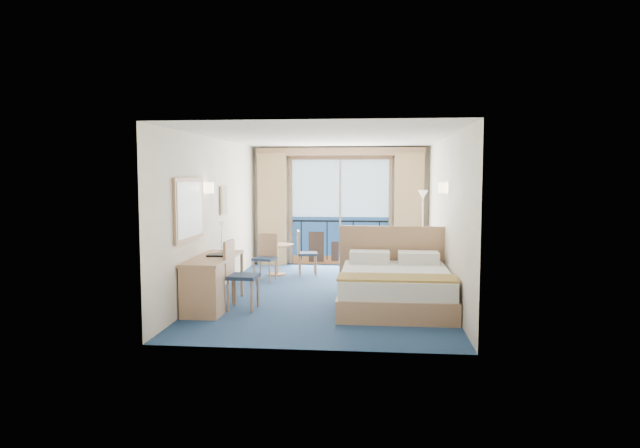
{
  "coord_description": "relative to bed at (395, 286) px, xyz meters",
  "views": [
    {
      "loc": [
        0.82,
        -9.79,
        2.07
      ],
      "look_at": [
        -0.17,
        0.2,
        1.2
      ],
      "focal_mm": 32.0,
      "sensor_mm": 36.0,
      "label": 1
    }
  ],
  "objects": [
    {
      "name": "folder",
      "position": [
        -2.77,
        -0.21,
        0.48
      ],
      "size": [
        0.34,
        0.26,
        0.03
      ],
      "primitive_type": "cube",
      "rotation": [
        0.0,
        0.0,
        0.06
      ],
      "color": "black",
      "rests_on": "desk"
    },
    {
      "name": "phone",
      "position": [
        0.67,
        1.41,
        0.23
      ],
      "size": [
        0.2,
        0.18,
        0.07
      ],
      "primitive_type": "cube",
      "rotation": [
        0.0,
        0.0,
        -0.37
      ],
      "color": "white",
      "rests_on": "nightstand"
    },
    {
      "name": "pelmet",
      "position": [
        -1.12,
        4.03,
        2.25
      ],
      "size": [
        3.8,
        0.25,
        0.18
      ],
      "primitive_type": "cube",
      "color": "#A07A57",
      "rests_on": "room_walls"
    },
    {
      "name": "wall_print",
      "position": [
        -3.1,
        1.38,
        1.27
      ],
      "size": [
        0.04,
        0.42,
        0.52
      ],
      "color": "#A07A57",
      "rests_on": "room_walls"
    },
    {
      "name": "desk",
      "position": [
        -2.82,
        -0.74,
        0.11
      ],
      "size": [
        0.58,
        1.69,
        0.79
      ],
      "color": "#A07A57",
      "rests_on": "ground"
    },
    {
      "name": "desk_lamp",
      "position": [
        -2.84,
        0.26,
        0.83
      ],
      "size": [
        0.13,
        0.13,
        0.49
      ],
      "color": "silver",
      "rests_on": "desk"
    },
    {
      "name": "mirror",
      "position": [
        -3.1,
        -0.57,
        1.22
      ],
      "size": [
        0.05,
        1.25,
        0.95
      ],
      "color": "#A07A57",
      "rests_on": "room_walls"
    },
    {
      "name": "sconce_right",
      "position": [
        0.82,
        0.78,
        1.52
      ],
      "size": [
        0.18,
        0.18,
        0.18
      ],
      "primitive_type": "cylinder",
      "color": "beige",
      "rests_on": "room_walls"
    },
    {
      "name": "floor",
      "position": [
        -1.12,
        0.93,
        -0.33
      ],
      "size": [
        6.5,
        6.5,
        0.0
      ],
      "primitive_type": "plane",
      "color": "navy",
      "rests_on": "ground"
    },
    {
      "name": "table_chair_a",
      "position": [
        -1.78,
        2.67,
        0.19
      ],
      "size": [
        0.47,
        0.46,
        0.92
      ],
      "rotation": [
        0.0,
        0.0,
        1.76
      ],
      "color": "#1F2D48",
      "rests_on": "ground"
    },
    {
      "name": "desk_chair",
      "position": [
        -2.42,
        -0.38,
        0.27
      ],
      "size": [
        0.49,
        0.48,
        1.06
      ],
      "rotation": [
        0.0,
        0.0,
        1.52
      ],
      "color": "#1F2D48",
      "rests_on": "ground"
    },
    {
      "name": "curtain_right",
      "position": [
        0.43,
        4.0,
        0.95
      ],
      "size": [
        0.65,
        0.22,
        2.55
      ],
      "primitive_type": "cube",
      "color": "tan",
      "rests_on": "room_walls"
    },
    {
      "name": "sconce_left",
      "position": [
        -3.06,
        0.33,
        1.52
      ],
      "size": [
        0.18,
        0.18,
        0.18
      ],
      "primitive_type": "cylinder",
      "color": "beige",
      "rests_on": "room_walls"
    },
    {
      "name": "balcony_door",
      "position": [
        -1.13,
        4.15,
        0.81
      ],
      "size": [
        2.36,
        0.03,
        2.52
      ],
      "color": "navy",
      "rests_on": "room_walls"
    },
    {
      "name": "bed",
      "position": [
        0.0,
        0.0,
        0.0
      ],
      "size": [
        1.87,
        2.23,
        1.18
      ],
      "color": "#A07A57",
      "rests_on": "ground"
    },
    {
      "name": "table_chair_b",
      "position": [
        -2.43,
        1.99,
        0.19
      ],
      "size": [
        0.46,
        0.47,
        0.92
      ],
      "rotation": [
        0.0,
        0.0,
        -0.19
      ],
      "color": "#1F2D48",
      "rests_on": "ground"
    },
    {
      "name": "floor_lamp",
      "position": [
        0.7,
        3.59,
        0.98
      ],
      "size": [
        0.24,
        0.24,
        1.73
      ],
      "color": "silver",
      "rests_on": "ground"
    },
    {
      "name": "nightstand",
      "position": [
        0.66,
        1.46,
        -0.07
      ],
      "size": [
        0.4,
        0.38,
        0.52
      ],
      "primitive_type": "cube",
      "color": "#A97B59",
      "rests_on": "ground"
    },
    {
      "name": "room_walls",
      "position": [
        -1.12,
        0.93,
        1.45
      ],
      "size": [
        4.04,
        6.54,
        2.72
      ],
      "color": "beige",
      "rests_on": "ground"
    },
    {
      "name": "armchair",
      "position": [
        0.53,
        2.74,
        0.03
      ],
      "size": [
        1.05,
        1.06,
        0.72
      ],
      "primitive_type": "imported",
      "rotation": [
        0.0,
        0.0,
        3.63
      ],
      "color": "#41474E",
      "rests_on": "ground"
    },
    {
      "name": "round_table",
      "position": [
        -2.34,
        2.64,
        0.15
      ],
      "size": [
        0.7,
        0.7,
        0.63
      ],
      "color": "#A07A57",
      "rests_on": "ground"
    },
    {
      "name": "curtain_left",
      "position": [
        -2.67,
        4.0,
        0.95
      ],
      "size": [
        0.65,
        0.22,
        2.55
      ],
      "primitive_type": "cube",
      "color": "tan",
      "rests_on": "room_walls"
    }
  ]
}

